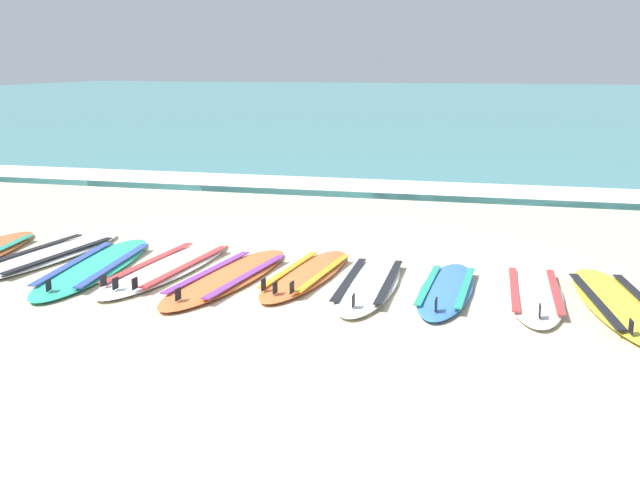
% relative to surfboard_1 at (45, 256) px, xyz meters
% --- Properties ---
extents(ground_plane, '(80.00, 80.00, 0.00)m').
position_rel_surfboard_1_xyz_m(ground_plane, '(2.88, -0.45, -0.04)').
color(ground_plane, beige).
extents(sea, '(80.00, 60.00, 0.10)m').
position_rel_surfboard_1_xyz_m(sea, '(2.88, 34.71, 0.01)').
color(sea, teal).
rests_on(sea, ground).
extents(wave_foam_strip, '(80.00, 1.34, 0.11)m').
position_rel_surfboard_1_xyz_m(wave_foam_strip, '(2.88, 5.37, 0.02)').
color(wave_foam_strip, white).
rests_on(wave_foam_strip, ground).
extents(surfboard_1, '(0.94, 2.56, 0.18)m').
position_rel_surfboard_1_xyz_m(surfboard_1, '(0.00, 0.00, 0.00)').
color(surfboard_1, white).
rests_on(surfboard_1, ground).
extents(surfboard_2, '(0.91, 2.61, 0.18)m').
position_rel_surfboard_1_xyz_m(surfboard_2, '(0.78, -0.27, -0.00)').
color(surfboard_2, '#2DB793').
rests_on(surfboard_2, ground).
extents(surfboard_3, '(0.83, 2.55, 0.18)m').
position_rel_surfboard_1_xyz_m(surfboard_3, '(1.54, -0.08, 0.00)').
color(surfboard_3, white).
rests_on(surfboard_3, ground).
extents(surfboard_4, '(0.89, 2.47, 0.18)m').
position_rel_surfboard_1_xyz_m(surfboard_4, '(2.29, -0.28, 0.00)').
color(surfboard_4, orange).
rests_on(surfboard_4, ground).
extents(surfboard_5, '(0.72, 2.13, 0.18)m').
position_rel_surfboard_1_xyz_m(surfboard_5, '(3.04, 0.00, 0.00)').
color(surfboard_5, orange).
rests_on(surfboard_5, ground).
extents(surfboard_6, '(0.61, 2.21, 0.18)m').
position_rel_surfboard_1_xyz_m(surfboard_6, '(3.72, -0.15, 0.00)').
color(surfboard_6, silver).
rests_on(surfboard_6, ground).
extents(surfboard_7, '(0.54, 1.97, 0.18)m').
position_rel_surfboard_1_xyz_m(surfboard_7, '(4.48, -0.17, 0.00)').
color(surfboard_7, '#3875CC').
rests_on(surfboard_7, ground).
extents(surfboard_8, '(0.59, 2.09, 0.18)m').
position_rel_surfboard_1_xyz_m(surfboard_8, '(5.29, -0.09, 0.00)').
color(surfboard_8, white).
rests_on(surfboard_8, ground).
extents(surfboard_9, '(0.99, 2.45, 0.18)m').
position_rel_surfboard_1_xyz_m(surfboard_9, '(6.03, -0.24, 0.00)').
color(surfboard_9, yellow).
rests_on(surfboard_9, ground).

